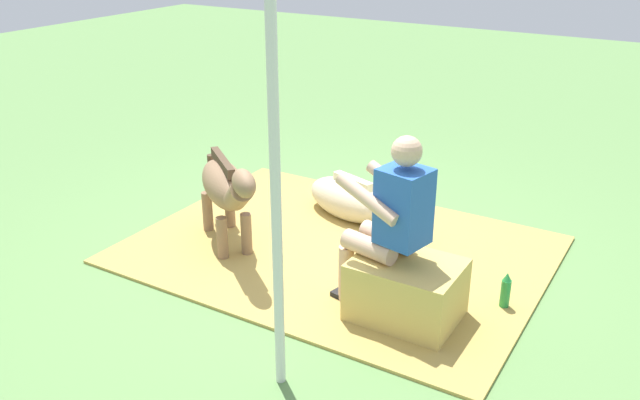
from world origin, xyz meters
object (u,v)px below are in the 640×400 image
Objects in this scene: pony_standing at (226,188)px; soda_bottle at (505,292)px; pony_lying at (354,202)px; hay_bale at (406,291)px; person_seated at (389,218)px; tent_pole_left at (276,207)px.

soda_bottle is at bearing -173.64° from pony_standing.
pony_lying is 4.65× the size of soda_bottle.
pony_standing is (1.71, -0.23, 0.32)m from hay_bale.
pony_standing is at bearing -7.58° from person_seated.
pony_standing is at bearing 6.36° from soda_bottle.
person_seated is 4.56× the size of soda_bottle.
person_seated reaches higher than pony_standing.
hay_bale is at bearing 171.56° from person_seated.
hay_bale is 1.41m from tent_pole_left.
tent_pole_left is (0.92, 1.48, 1.01)m from soda_bottle.
hay_bale is at bearing 41.07° from soda_bottle.
hay_bale is 0.53m from person_seated.
hay_bale is 1.76m from pony_standing.
soda_bottle is (-1.63, 0.76, -0.05)m from pony_lying.
pony_lying is 1.80m from soda_bottle.
pony_lying is at bearing -25.12° from soda_bottle.
pony_lying is at bearing -53.18° from person_seated.
person_seated is at bearing -8.44° from hay_bale.
soda_bottle is (-2.27, -0.25, -0.40)m from pony_standing.
hay_bale is at bearing -110.11° from tent_pole_left.
soda_bottle is at bearing 154.88° from pony_lying.
tent_pole_left is at bearing 107.56° from pony_lying.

